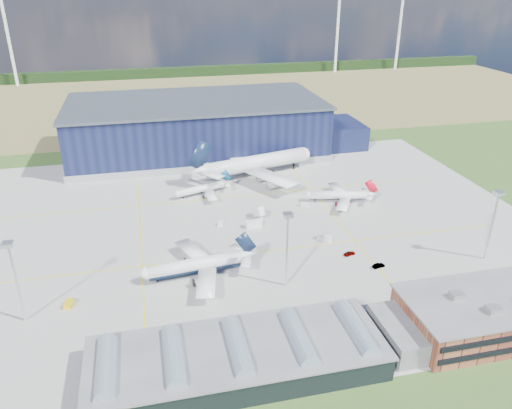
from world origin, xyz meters
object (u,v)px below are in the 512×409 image
hangar (202,129)px  car_a (350,253)px  airliner_regional (201,185)px  gse_cart_b (305,205)px  gse_cart_a (221,224)px  airliner_navy (195,259)px  airliner_widebody (257,155)px  gse_van_b (325,238)px  airliner_red (338,191)px  airstair (259,214)px  light_mast_west (13,269)px  ops_building (494,312)px  light_mast_center (287,238)px  gse_tug_c (260,168)px  gse_tug_a (69,304)px  car_b (379,266)px  light_mast_east (494,215)px  gse_van_a (254,224)px

hangar → car_a: size_ratio=36.50×
airliner_regional → gse_cart_b: 42.62m
car_a → gse_cart_a: bearing=35.7°
airliner_navy → airliner_widebody: (36.26, 73.99, 4.02)m
gse_cart_a → gse_van_b: size_ratio=0.58×
airliner_red → car_a: bearing=87.4°
airliner_regional → airstair: size_ratio=4.97×
airliner_navy → airliner_regional: 59.78m
light_mast_west → airliner_widebody: bearing=46.1°
ops_building → airliner_widebody: 119.85m
light_mast_center → airliner_widebody: bearing=82.2°
airliner_navy → gse_cart_b: airliner_navy is taller
hangar → airstair: size_ratio=27.90×
gse_cart_b → airliner_red: bearing=-40.6°
gse_van_b → gse_tug_c: bearing=58.6°
hangar → gse_tug_a: size_ratio=43.02×
hangar → ops_building: 163.51m
light_mast_center → airliner_widebody: (11.66, 85.00, -5.60)m
car_b → gse_cart_b: bearing=-2.8°
airliner_regional → ops_building: bearing=103.3°
gse_cart_a → car_b: car_b is taller
airliner_regional → gse_van_b: airliner_regional is taller
hangar → car_a: 117.99m
airliner_navy → car_a: airliner_navy is taller
gse_tug_a → gse_cart_a: (47.67, 37.87, -0.11)m
airliner_navy → car_a: 49.36m
airliner_red → car_b: bearing=96.9°
airliner_regional → airstair: airliner_regional is taller
airstair → car_a: bearing=-71.3°
car_a → light_mast_west: bearing=82.2°
airliner_widebody → gse_cart_b: size_ratio=19.17×
gse_cart_b → light_mast_west: bearing=163.4°
hangar → airliner_regional: (-7.84, -54.80, -7.40)m
ops_building → light_mast_east: bearing=56.3°
airliner_red → hangar: bearing=-45.9°
light_mast_west → airliner_red: bearing=25.6°
gse_cart_b → car_a: 38.21m
ops_building → light_mast_center: light_mast_center is taller
airliner_widebody → gse_tug_a: 108.50m
gse_tug_a → airliner_navy: bearing=21.8°
gse_tug_a → car_a: size_ratio=0.85×
gse_tug_a → gse_cart_b: gse_tug_a is taller
car_a → car_b: car_a is taller
hangar → airliner_widebody: size_ratio=2.40×
light_mast_west → light_mast_center: (70.00, 0.00, 0.00)m
airliner_regional → gse_cart_a: airliner_regional is taller
airliner_red → gse_van_a: (-36.95, -13.35, -3.46)m
airstair → gse_tug_c: bearing=60.0°
airliner_regional → car_b: (45.22, -67.23, -3.54)m
hangar → airstair: hangar is taller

